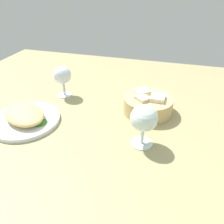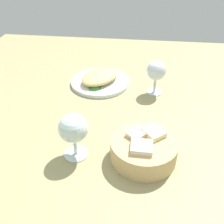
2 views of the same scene
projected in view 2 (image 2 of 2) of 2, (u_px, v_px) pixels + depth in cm
name	position (u px, v px, depth cm)	size (l,w,h in cm)	color
ground_plane	(106.00, 111.00, 92.24)	(140.00, 140.00, 2.00)	#988F62
plate	(100.00, 82.00, 106.18)	(23.39, 23.39, 1.40)	white
omelette	(100.00, 76.00, 104.71)	(17.52, 11.65, 3.70)	#D8B470
lettuce_garnish	(95.00, 87.00, 100.21)	(4.93, 4.93, 1.39)	#417F34
bread_basket	(144.00, 149.00, 70.64)	(17.96, 17.96, 7.46)	tan
wine_glass_near	(73.00, 130.00, 68.58)	(7.95, 7.95, 13.23)	silver
wine_glass_far	(156.00, 72.00, 95.96)	(7.19, 7.19, 12.81)	silver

